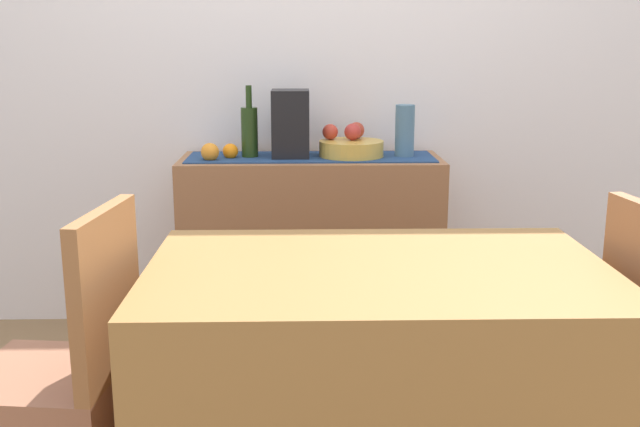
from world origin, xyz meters
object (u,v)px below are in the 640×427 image
wine_bottle (249,131)px  dining_table (376,394)px  ceramic_vase (405,131)px  fruit_bowl (351,148)px  coffee_maker (291,124)px  sideboard_console (311,249)px

wine_bottle → dining_table: (0.43, -1.32, -0.57)m
ceramic_vase → dining_table: size_ratio=0.19×
fruit_bowl → coffee_maker: (-0.26, 0.00, 0.11)m
ceramic_vase → dining_table: bearing=-100.5°
fruit_bowl → coffee_maker: 0.28m
fruit_bowl → sideboard_console: bearing=180.0°
fruit_bowl → wine_bottle: size_ratio=0.90×
ceramic_vase → fruit_bowl: bearing=180.0°
coffee_maker → dining_table: (0.25, -1.32, -0.60)m
coffee_maker → wine_bottle: bearing=180.0°
fruit_bowl → ceramic_vase: ceramic_vase is taller
sideboard_console → fruit_bowl: fruit_bowl is taller
sideboard_console → dining_table: bearing=-83.0°
fruit_bowl → coffee_maker: size_ratio=0.96×
sideboard_console → dining_table: (0.16, -1.32, -0.04)m
ceramic_vase → wine_bottle: bearing=180.0°
fruit_bowl → dining_table: size_ratio=0.23×
sideboard_console → wine_bottle: wine_bottle is taller
coffee_maker → ceramic_vase: 0.50m
fruit_bowl → dining_table: bearing=-90.6°
sideboard_console → wine_bottle: bearing=180.0°
sideboard_console → coffee_maker: size_ratio=3.88×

